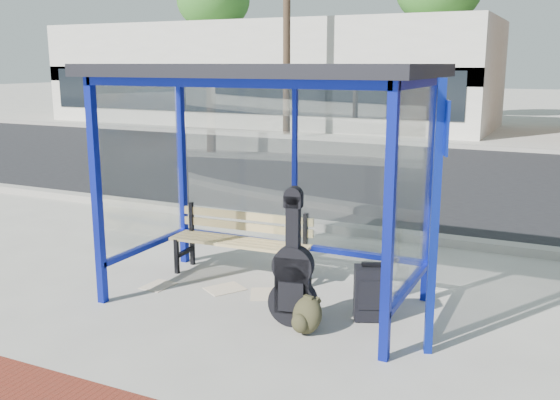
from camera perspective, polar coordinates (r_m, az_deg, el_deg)
The scene contains 17 objects.
ground at distance 6.59m, azimuth -1.42°, elevation -9.19°, with size 120.00×120.00×0.00m, color #B2ADA0.
curb_near at distance 9.12m, azimuth 6.88°, elevation -2.72°, with size 60.00×0.25×0.12m, color gray.
street_asphalt at distance 13.95m, azimuth 13.67°, elevation 2.04°, with size 60.00×10.00×0.00m, color black.
curb_far at distance 18.91m, azimuth 16.96°, elevation 4.67°, with size 60.00×0.25×0.12m, color gray.
far_sidewalk at distance 20.79m, azimuth 17.77°, elevation 5.11°, with size 60.00×4.00×0.01m, color #B2ADA0.
bus_shelter at distance 6.20m, azimuth -1.22°, elevation 9.12°, with size 3.30×1.80×2.42m.
storefront_white at distance 26.24m, azimuth -1.13°, elevation 11.45°, with size 18.00×6.04×4.00m.
tree_left at distance 32.33m, azimuth -6.12°, elevation 17.69°, with size 3.60×3.60×7.03m.
utility_pole_west at distance 20.87m, azimuth 0.62°, elevation 17.01°, with size 1.60×0.24×8.00m.
bench at distance 7.23m, azimuth -3.52°, elevation -3.54°, with size 1.68×0.49×0.78m.
guitar_bag at distance 5.86m, azimuth 1.20°, elevation -7.22°, with size 0.47×0.20×1.25m.
suitcase at distance 6.10m, azimuth 8.37°, elevation -8.44°, with size 0.39×0.32×0.58m.
backpack at distance 5.79m, azimuth 2.41°, elevation -10.56°, with size 0.34×0.32×0.35m.
sign_post at distance 5.22m, azimuth 14.11°, elevation -0.40°, with size 0.14×0.28×2.31m.
newspaper_a at distance 7.13m, azimuth -11.06°, elevation -7.69°, with size 0.35×0.28×0.01m, color white.
newspaper_b at distance 6.94m, azimuth -5.05°, elevation -8.09°, with size 0.40×0.31×0.01m, color white.
newspaper_c at distance 6.76m, azimuth -1.39°, elevation -8.60°, with size 0.38×0.30×0.01m, color white.
Camera 1 is at (2.79, -5.46, 2.42)m, focal length 40.00 mm.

